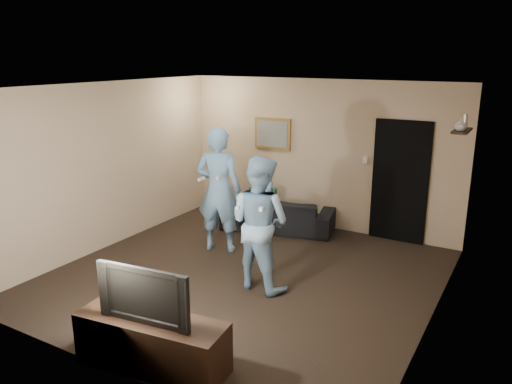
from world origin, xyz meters
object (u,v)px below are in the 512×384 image
Objects in this scene: sofa at (278,214)px; tv_console at (152,343)px; wii_player_left at (219,190)px; television at (149,292)px; wii_player_right at (260,223)px.

sofa is 1.27× the size of tv_console.
sofa is at bearing 74.42° from wii_player_left.
tv_console is at bearing 88.09° from sofa.
tv_console is at bearing 173.04° from television.
wii_player_right is (0.83, -2.10, 0.60)m from sofa.
wii_player_left is 1.10× the size of wii_player_right.
wii_player_left is at bearing 145.80° from wii_player_right.
television is 2.08m from wii_player_right.
tv_console is 2.18m from wii_player_right.
tv_console is at bearing -90.84° from wii_player_right.
television is (0.00, 0.00, 0.56)m from tv_console.
sofa is 1.51m from wii_player_left.
wii_player_left is 1.44m from wii_player_right.
wii_player_right is at bearing 82.20° from television.
sofa is at bearing 111.48° from wii_player_right.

